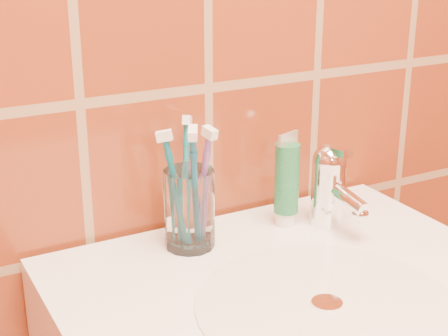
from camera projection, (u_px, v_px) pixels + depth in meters
glass_tumbler at (189, 209)px, 0.90m from camera, size 0.08×0.08×0.11m
toothpaste_tube at (287, 182)px, 0.96m from camera, size 0.04×0.03×0.14m
faucet at (330, 183)px, 0.96m from camera, size 0.05×0.11×0.12m
toothbrush_0 at (202, 189)px, 0.88m from camera, size 0.05×0.09×0.19m
toothbrush_1 at (177, 192)px, 0.88m from camera, size 0.09×0.08×0.18m
toothbrush_2 at (195, 191)px, 0.86m from camera, size 0.10×0.13×0.20m
toothbrush_3 at (185, 181)px, 0.92m from camera, size 0.11×0.13×0.19m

